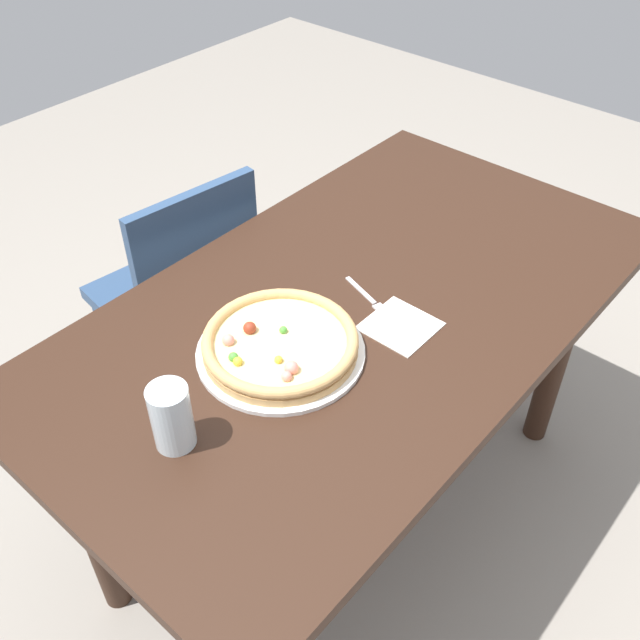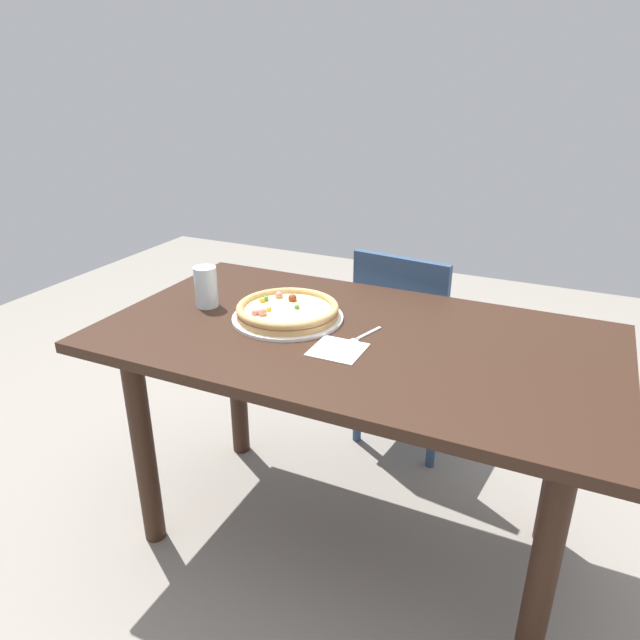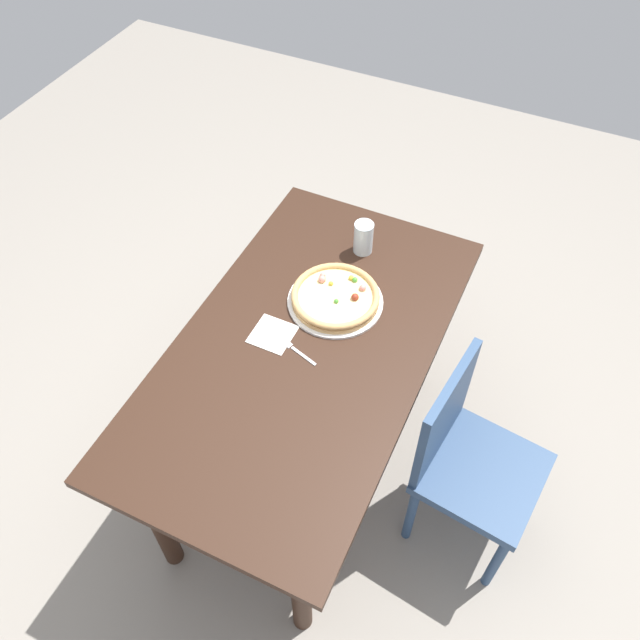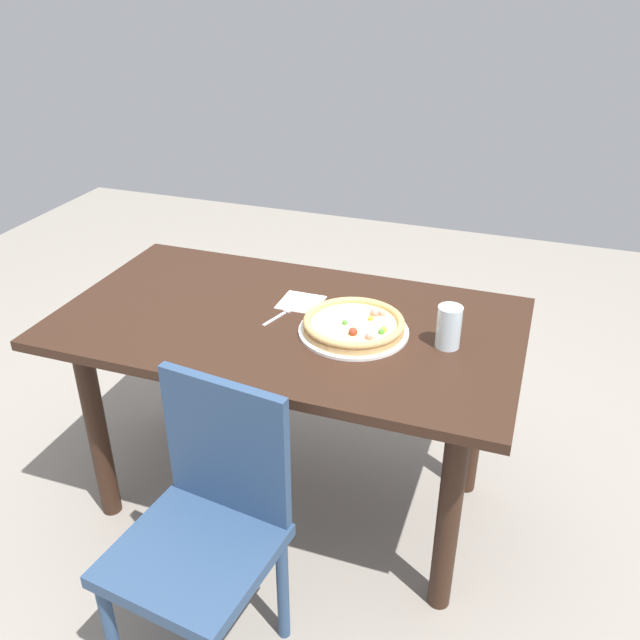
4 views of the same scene
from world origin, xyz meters
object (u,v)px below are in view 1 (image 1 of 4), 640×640
(chair_near, at_px, (183,294))
(fork, at_px, (372,300))
(plate, at_px, (281,352))
(drinking_glass, at_px, (173,418))
(napkin, at_px, (400,326))
(dining_table, at_px, (354,342))
(pizza, at_px, (280,343))

(chair_near, relative_size, fork, 5.30)
(plate, height_order, drinking_glass, drinking_glass)
(napkin, bearing_deg, dining_table, -90.14)
(pizza, xyz_separation_m, drinking_glass, (0.29, 0.02, 0.04))
(dining_table, distance_m, fork, 0.13)
(fork, bearing_deg, chair_near, -159.80)
(fork, height_order, napkin, fork)
(dining_table, xyz_separation_m, plate, (0.23, -0.01, 0.12))
(chair_near, xyz_separation_m, napkin, (-0.01, 0.75, 0.31))
(dining_table, height_order, chair_near, chair_near)
(dining_table, height_order, plate, plate)
(chair_near, height_order, drinking_glass, drinking_glass)
(plate, bearing_deg, chair_near, -109.61)
(dining_table, height_order, pizza, pizza)
(napkin, bearing_deg, plate, -30.76)
(fork, relative_size, drinking_glass, 1.22)
(chair_near, distance_m, drinking_glass, 0.89)
(drinking_glass, height_order, napkin, drinking_glass)
(fork, xyz_separation_m, drinking_glass, (0.54, -0.02, 0.06))
(dining_table, relative_size, fork, 9.22)
(dining_table, xyz_separation_m, fork, (-0.03, 0.02, 0.12))
(pizza, xyz_separation_m, napkin, (-0.23, 0.14, -0.03))
(chair_near, height_order, napkin, chair_near)
(napkin, bearing_deg, chair_near, -89.38)
(dining_table, relative_size, plate, 4.33)
(plate, distance_m, pizza, 0.03)
(chair_near, bearing_deg, drinking_glass, -121.54)
(chair_near, relative_size, napkin, 6.15)
(plate, relative_size, fork, 2.13)
(dining_table, xyz_separation_m, pizza, (0.23, -0.01, 0.15))
(chair_near, distance_m, fork, 0.72)
(dining_table, height_order, napkin, napkin)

